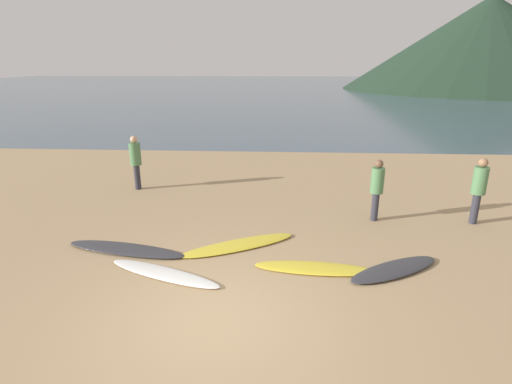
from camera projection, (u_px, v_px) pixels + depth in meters
ground_plane at (255, 167)px, 15.73m from camera, size 120.00×120.00×0.20m
ocean_water at (275, 87)px, 65.35m from camera, size 140.00×100.00×0.01m
headland_hill at (486, 44)px, 56.09m from camera, size 38.78×38.78×12.60m
surfboard_0 at (126, 249)px, 8.47m from camera, size 2.75×1.08×0.09m
surfboard_1 at (164, 273)px, 7.52m from camera, size 2.42×1.30×0.07m
surfboard_2 at (239, 245)px, 8.69m from camera, size 2.60×1.78×0.07m
surfboard_3 at (315, 268)px, 7.71m from camera, size 2.38×0.70×0.07m
surfboard_4 at (395, 269)px, 7.64m from camera, size 2.09×1.55×0.09m
person_0 at (479, 186)px, 9.65m from camera, size 0.33×0.33×1.66m
person_1 at (377, 185)px, 9.86m from camera, size 0.32×0.32×1.57m
person_2 at (136, 158)px, 12.33m from camera, size 0.34×0.34×1.69m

